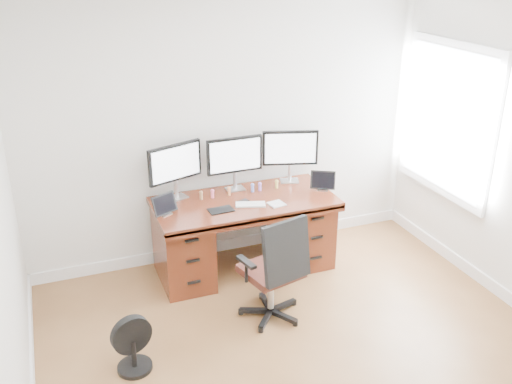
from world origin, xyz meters
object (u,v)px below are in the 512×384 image
object	(u,v)px
office_chair	(274,286)
keyboard	(250,204)
floor_fan	(133,345)
monitor_center	(235,157)
desk	(244,231)

from	to	relation	value
office_chair	keyboard	world-z (taller)	office_chair
office_chair	floor_fan	distance (m)	1.25
office_chair	keyboard	distance (m)	0.83
monitor_center	keyboard	distance (m)	0.52
desk	monitor_center	size ratio (longest dim) A/B	3.09
desk	floor_fan	world-z (taller)	desk
desk	office_chair	distance (m)	0.88
floor_fan	monitor_center	size ratio (longest dim) A/B	0.82
floor_fan	monitor_center	xyz separation A→B (m)	(1.27, 1.33, 0.87)
monitor_center	keyboard	size ratio (longest dim) A/B	2.03
desk	floor_fan	distance (m)	1.69
desk	keyboard	bearing A→B (deg)	-86.78
monitor_center	floor_fan	bearing A→B (deg)	-134.75
office_chair	monitor_center	world-z (taller)	monitor_center
floor_fan	desk	bearing A→B (deg)	26.77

